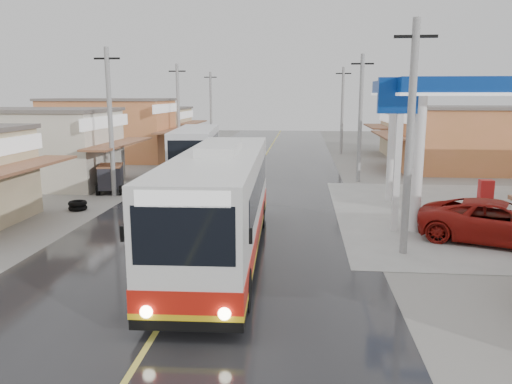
# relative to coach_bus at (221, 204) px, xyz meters

# --- Properties ---
(ground) EXTENTS (120.00, 120.00, 0.00)m
(ground) POSITION_rel_coach_bus_xyz_m (-0.64, 0.92, -1.89)
(ground) COLOR slate
(ground) RESTS_ON ground
(road) EXTENTS (12.00, 90.00, 0.02)m
(road) POSITION_rel_coach_bus_xyz_m (-0.64, 15.92, -1.88)
(road) COLOR black
(road) RESTS_ON ground
(centre_line) EXTENTS (0.15, 90.00, 0.01)m
(centre_line) POSITION_rel_coach_bus_xyz_m (-0.64, 15.92, -1.87)
(centre_line) COLOR #D8CC4C
(centre_line) RESTS_ON road
(shopfronts_left) EXTENTS (11.00, 44.00, 5.20)m
(shopfronts_left) POSITION_rel_coach_bus_xyz_m (-13.64, 18.92, -1.89)
(shopfronts_left) COLOR tan
(shopfronts_left) RESTS_ON ground
(shopfronts_right) EXTENTS (11.00, 44.00, 4.80)m
(shopfronts_right) POSITION_rel_coach_bus_xyz_m (14.36, 12.92, -1.89)
(shopfronts_right) COLOR beige
(shopfronts_right) RESTS_ON ground
(utility_poles_left) EXTENTS (1.60, 50.00, 8.00)m
(utility_poles_left) POSITION_rel_coach_bus_xyz_m (-7.64, 16.92, -1.89)
(utility_poles_left) COLOR gray
(utility_poles_left) RESTS_ON ground
(utility_poles_right) EXTENTS (1.60, 36.00, 8.00)m
(utility_poles_right) POSITION_rel_coach_bus_xyz_m (6.36, 15.92, -1.89)
(utility_poles_right) COLOR gray
(utility_poles_right) RESTS_ON ground
(coach_bus) EXTENTS (3.20, 12.63, 3.92)m
(coach_bus) POSITION_rel_coach_bus_xyz_m (0.00, 0.00, 0.00)
(coach_bus) COLOR silver
(coach_bus) RESTS_ON road
(second_bus) EXTENTS (3.59, 9.93, 3.22)m
(second_bus) POSITION_rel_coach_bus_xyz_m (-4.59, 17.38, -0.15)
(second_bus) COLOR silver
(second_bus) RESTS_ON road
(jeepney) EXTENTS (6.36, 4.63, 1.61)m
(jeepney) POSITION_rel_coach_bus_xyz_m (10.18, 2.58, -1.08)
(jeepney) COLOR maroon
(jeepney) RESTS_ON ground
(cyclist) EXTENTS (0.96, 2.12, 2.21)m
(cyclist) POSITION_rel_coach_bus_xyz_m (-3.97, 12.66, -1.16)
(cyclist) COLOR black
(cyclist) RESTS_ON ground
(tricycle_near) EXTENTS (1.89, 2.23, 1.62)m
(tricycle_near) POSITION_rel_coach_bus_xyz_m (-8.15, 10.75, -0.97)
(tricycle_near) COLOR #26262D
(tricycle_near) RESTS_ON ground
(tyre_stack) EXTENTS (0.89, 0.89, 0.46)m
(tyre_stack) POSITION_rel_coach_bus_xyz_m (-8.11, 6.33, -1.66)
(tyre_stack) COLOR black
(tyre_stack) RESTS_ON ground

